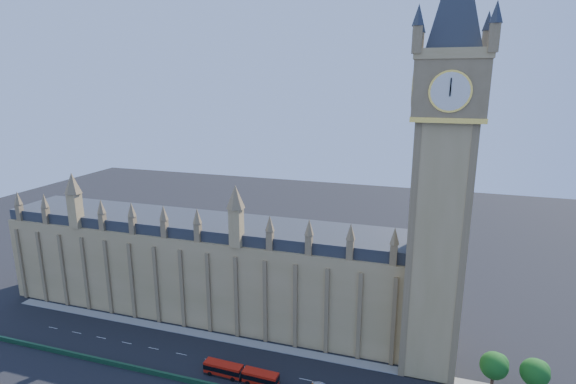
% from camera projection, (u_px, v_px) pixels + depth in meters
% --- Properties ---
extents(ground, '(400.00, 400.00, 0.00)m').
position_uv_depth(ground, '(256.00, 369.00, 105.47)').
color(ground, black).
rests_on(ground, ground).
extents(palace_westminster, '(120.00, 20.00, 28.00)m').
position_uv_depth(palace_westminster, '(203.00, 266.00, 129.83)').
color(palace_westminster, '#A78C51').
rests_on(palace_westminster, ground).
extents(elizabeth_tower, '(20.59, 20.59, 105.00)m').
position_uv_depth(elizabeth_tower, '(445.00, 137.00, 93.95)').
color(elizabeth_tower, '#A78C51').
rests_on(elizabeth_tower, ground).
extents(kerb_north, '(160.00, 3.00, 0.16)m').
position_uv_depth(kerb_north, '(270.00, 347.00, 114.23)').
color(kerb_north, gray).
rests_on(kerb_north, ground).
extents(tree_east_near, '(6.00, 6.00, 8.50)m').
position_uv_depth(tree_east_near, '(495.00, 365.00, 97.99)').
color(tree_east_near, '#382619').
rests_on(tree_east_near, ground).
extents(tree_east_far, '(6.00, 6.00, 8.50)m').
position_uv_depth(tree_east_far, '(536.00, 372.00, 95.62)').
color(tree_east_far, '#382619').
rests_on(tree_east_far, ground).
extents(red_bus, '(17.98, 3.41, 3.04)m').
position_uv_depth(red_bus, '(241.00, 373.00, 101.61)').
color(red_bus, red).
rests_on(red_bus, ground).
extents(car_grey, '(4.20, 2.10, 1.38)m').
position_uv_depth(car_grey, '(258.00, 376.00, 101.91)').
color(car_grey, '#47484F').
rests_on(car_grey, ground).
extents(cone_c, '(0.61, 0.61, 0.75)m').
position_uv_depth(cone_c, '(313.00, 383.00, 100.33)').
color(cone_c, black).
rests_on(cone_c, ground).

